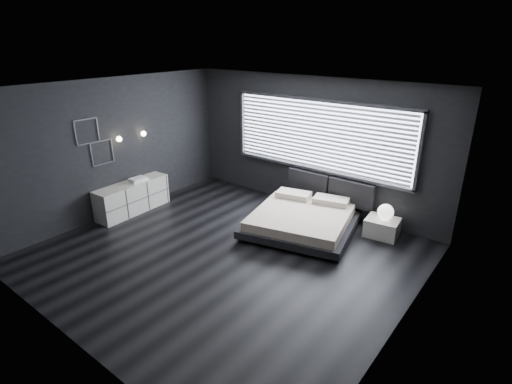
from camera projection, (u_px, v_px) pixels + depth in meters
The scene contains 12 objects.
room at pixel (224, 178), 6.43m from camera, with size 6.04×6.00×2.80m.
window at pixel (319, 136), 8.22m from camera, with size 4.14×0.09×1.52m.
headboard at pixel (329, 188), 8.36m from camera, with size 1.96×0.16×0.52m.
sconce_near at pixel (119, 139), 8.04m from camera, with size 0.18×0.11×0.11m.
sconce_far at pixel (143, 134), 8.48m from camera, with size 0.18×0.11×0.11m.
wall_art_upper at pixel (87, 131), 7.56m from camera, with size 0.01×0.48×0.48m.
wall_art_lower at pixel (102, 153), 7.92m from camera, with size 0.01×0.48×0.48m.
bed at pixel (302, 219), 7.71m from camera, with size 2.33×2.27×0.50m.
nightstand at pixel (382, 227), 7.52m from camera, with size 0.59×0.49×0.35m, color silver.
orb_lamp at pixel (386, 212), 7.40m from camera, with size 0.30×0.30×0.30m, color white.
dresser at pixel (133, 197), 8.51m from camera, with size 0.54×1.67×0.66m.
book_stack at pixel (138, 179), 8.48m from camera, with size 0.32×0.39×0.08m.
Camera 1 is at (4.14, -4.46, 3.56)m, focal length 28.00 mm.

